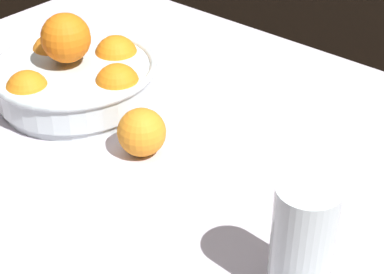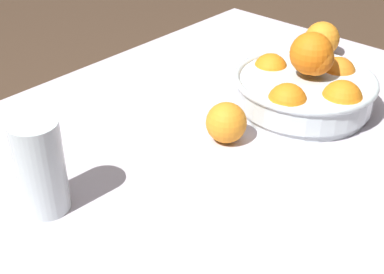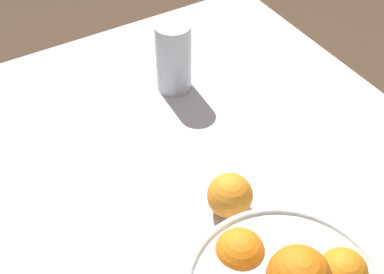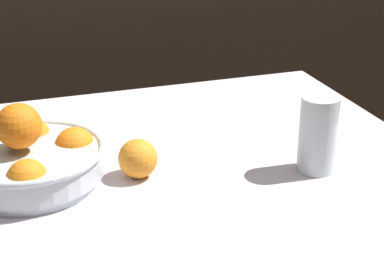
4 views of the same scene
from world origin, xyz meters
TOP-DOWN VIEW (x-y plane):
  - dining_table at (0.00, 0.00)m, footprint 1.18×0.92m
  - fruit_bowl at (-0.20, 0.02)m, footprint 0.28×0.28m
  - juice_glass at (0.32, -0.10)m, footprint 0.07×0.07m
  - orange_loose_near_bowl at (-0.01, -0.02)m, footprint 0.07×0.07m

SIDE VIEW (x-z plane):
  - dining_table at x=0.00m, z-range 0.28..0.99m
  - orange_loose_near_bowl at x=-0.01m, z-range 0.71..0.79m
  - fruit_bowl at x=-0.20m, z-range 0.68..0.84m
  - juice_glass at x=0.32m, z-range 0.71..0.86m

